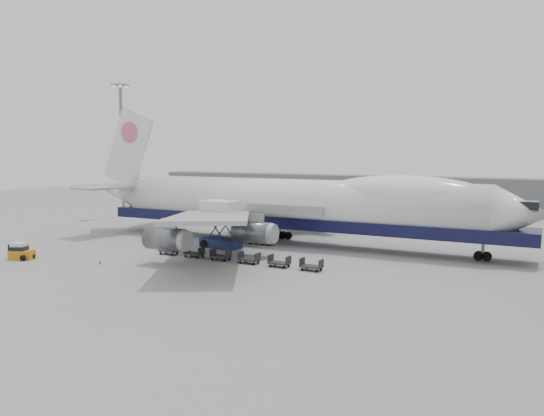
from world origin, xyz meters
The scene contains 15 objects.
ground centered at (0.00, 0.00, 0.00)m, with size 260.00×260.00×0.00m, color gray.
apron_line centered at (0.00, -6.00, 0.01)m, with size 60.00×0.15×0.01m, color gold.
hangar centered at (-10.00, 70.00, 3.50)m, with size 110.00×8.00×7.00m, color slate.
floodlight_mast centered at (-42.00, 24.00, 14.27)m, with size 2.40×2.40×25.43m.
airliner centered at (0.64, 12.00, 5.62)m, with size 67.00×55.30×19.98m.
catering_truck centered at (-6.59, 4.87, 3.46)m, with size 5.79×4.39×6.20m.
baggage_tug centered at (-23.01, -12.72, 0.88)m, with size 3.06×2.44×1.98m.
ground_worker centered at (-24.91, -12.88, 0.80)m, with size 0.59×0.38×1.61m, color black.
traffic_cone centered at (-12.71, -10.33, 0.26)m, with size 0.37×0.37×0.54m.
dolly_0 centered at (-9.59, -2.15, 0.53)m, with size 2.30×1.35×1.30m.
dolly_1 centered at (-5.75, -2.15, 0.53)m, with size 2.30×1.35×1.30m.
dolly_2 centered at (-1.92, -2.15, 0.53)m, with size 2.30×1.35×1.30m.
dolly_3 centered at (1.92, -2.15, 0.53)m, with size 2.30×1.35×1.30m.
dolly_4 centered at (5.76, -2.15, 0.53)m, with size 2.30×1.35×1.30m.
dolly_5 centered at (9.60, -2.15, 0.53)m, with size 2.30×1.35×1.30m.
Camera 1 is at (31.99, -52.86, 12.51)m, focal length 35.00 mm.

